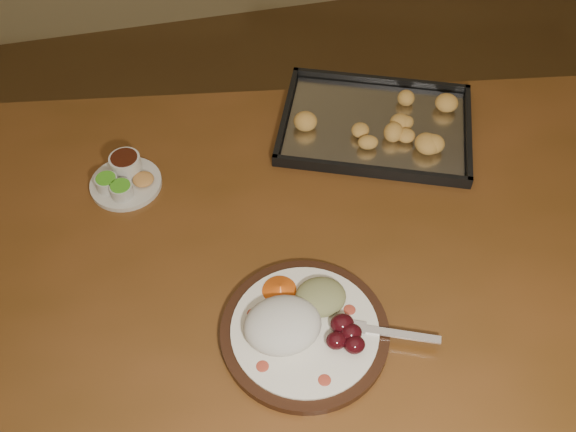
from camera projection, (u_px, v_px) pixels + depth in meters
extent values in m
plane|color=brown|center=(299.00, 423.00, 1.78)|extent=(4.00, 4.00, 0.00)
cube|color=brown|center=(286.00, 246.00, 1.26)|extent=(1.62, 1.12, 0.04)
cylinder|color=#452914|center=(29.00, 231.00, 1.76)|extent=(0.07, 0.07, 0.71)
cylinder|color=#452914|center=(515.00, 204.00, 1.82)|extent=(0.07, 0.07, 0.71)
cylinder|color=black|center=(305.00, 332.00, 1.11)|extent=(0.29, 0.29, 0.02)
cylinder|color=white|center=(305.00, 329.00, 1.10)|extent=(0.26, 0.26, 0.01)
ellipsoid|color=#B43E2B|center=(262.00, 366.00, 1.05)|extent=(0.02, 0.02, 0.00)
ellipsoid|color=#B43E2B|center=(325.00, 380.00, 1.04)|extent=(0.02, 0.02, 0.00)
ellipsoid|color=#B43E2B|center=(350.00, 310.00, 1.12)|extent=(0.02, 0.02, 0.00)
ellipsoid|color=#B43E2B|center=(253.00, 314.00, 1.11)|extent=(0.02, 0.02, 0.00)
ellipsoid|color=silver|center=(282.00, 325.00, 1.08)|extent=(0.16, 0.15, 0.06)
ellipsoid|color=#4F0B15|center=(336.00, 341.00, 1.06)|extent=(0.04, 0.03, 0.03)
ellipsoid|color=#4F0B15|center=(351.00, 333.00, 1.07)|extent=(0.04, 0.03, 0.03)
ellipsoid|color=#4F0B15|center=(342.00, 324.00, 1.08)|extent=(0.04, 0.03, 0.03)
ellipsoid|color=#4F0B15|center=(355.00, 345.00, 1.06)|extent=(0.04, 0.03, 0.03)
ellipsoid|color=#9F8766|center=(321.00, 297.00, 1.12)|extent=(0.11, 0.11, 0.04)
cone|color=#E65914|center=(280.00, 289.00, 1.14)|extent=(0.07, 0.07, 0.03)
cube|color=white|center=(399.00, 334.00, 1.09)|extent=(0.13, 0.07, 0.00)
cube|color=white|center=(355.00, 327.00, 1.09)|extent=(0.04, 0.04, 0.00)
cylinder|color=white|center=(340.00, 330.00, 1.09)|extent=(0.03, 0.01, 0.00)
cylinder|color=white|center=(340.00, 326.00, 1.09)|extent=(0.03, 0.01, 0.00)
cylinder|color=white|center=(341.00, 323.00, 1.10)|extent=(0.03, 0.01, 0.00)
cylinder|color=white|center=(341.00, 320.00, 1.10)|extent=(0.03, 0.01, 0.00)
cylinder|color=beige|center=(126.00, 184.00, 1.33)|extent=(0.15, 0.15, 0.01)
cylinder|color=beige|center=(107.00, 183.00, 1.31)|extent=(0.05, 0.05, 0.03)
cylinder|color=#4AAA22|center=(106.00, 178.00, 1.29)|extent=(0.04, 0.04, 0.00)
cylinder|color=beige|center=(122.00, 190.00, 1.29)|extent=(0.05, 0.05, 0.03)
cylinder|color=#4AAA22|center=(120.00, 186.00, 1.28)|extent=(0.04, 0.04, 0.00)
cylinder|color=silver|center=(126.00, 164.00, 1.33)|extent=(0.06, 0.06, 0.04)
cylinder|color=#37130A|center=(124.00, 158.00, 1.32)|extent=(0.06, 0.06, 0.00)
ellipsoid|color=#D08049|center=(143.00, 179.00, 1.32)|extent=(0.04, 0.04, 0.02)
cube|color=black|center=(375.00, 127.00, 1.44)|extent=(0.50, 0.44, 0.01)
cube|color=black|center=(380.00, 81.00, 1.52)|extent=(0.39, 0.17, 0.02)
cube|color=black|center=(371.00, 170.00, 1.34)|extent=(0.39, 0.17, 0.02)
cube|color=black|center=(468.00, 133.00, 1.41)|extent=(0.13, 0.29, 0.02)
cube|color=black|center=(286.00, 113.00, 1.45)|extent=(0.13, 0.29, 0.02)
cube|color=silver|center=(375.00, 125.00, 1.44)|extent=(0.47, 0.41, 0.00)
ellipsoid|color=#E4BB4F|center=(400.00, 122.00, 1.42)|extent=(0.05, 0.04, 0.03)
ellipsoid|color=#E4BB4F|center=(419.00, 113.00, 1.44)|extent=(0.06, 0.06, 0.03)
ellipsoid|color=#E4BB4F|center=(392.00, 96.00, 1.47)|extent=(0.06, 0.06, 0.03)
ellipsoid|color=#E4BB4F|center=(370.00, 104.00, 1.46)|extent=(0.05, 0.05, 0.03)
ellipsoid|color=#E4BB4F|center=(352.00, 99.00, 1.47)|extent=(0.06, 0.06, 0.03)
ellipsoid|color=#E4BB4F|center=(354.00, 114.00, 1.43)|extent=(0.06, 0.06, 0.03)
ellipsoid|color=#E4BB4F|center=(328.00, 120.00, 1.42)|extent=(0.06, 0.06, 0.03)
ellipsoid|color=#E4BB4F|center=(352.00, 139.00, 1.38)|extent=(0.06, 0.06, 0.03)
ellipsoid|color=#E4BB4F|center=(366.00, 134.00, 1.39)|extent=(0.05, 0.05, 0.03)
ellipsoid|color=#E4BB4F|center=(392.00, 144.00, 1.37)|extent=(0.06, 0.06, 0.03)
ellipsoid|color=#E4BB4F|center=(396.00, 128.00, 1.41)|extent=(0.06, 0.06, 0.03)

